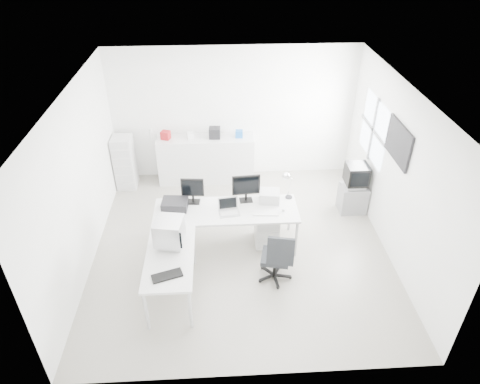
{
  "coord_description": "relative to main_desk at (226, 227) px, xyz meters",
  "views": [
    {
      "loc": [
        -0.34,
        -5.71,
        4.95
      ],
      "look_at": [
        0.0,
        0.2,
        1.0
      ],
      "focal_mm": 32.0,
      "sensor_mm": 36.0,
      "label": 1
    }
  ],
  "objects": [
    {
      "name": "crt_tv",
      "position": [
        2.46,
        0.9,
        0.4
      ],
      "size": [
        0.5,
        0.48,
        0.45
      ],
      "primitive_type": null,
      "color": "black",
      "rests_on": "tv_cabinet"
    },
    {
      "name": "clutter_bottle",
      "position": [
        -1.46,
        2.23,
        0.74
      ],
      "size": [
        0.07,
        0.07,
        0.22
      ],
      "primitive_type": "cylinder",
      "color": "silver",
      "rests_on": "sideboard"
    },
    {
      "name": "clutter_box_a",
      "position": [
        -1.16,
        2.19,
        0.71
      ],
      "size": [
        0.21,
        0.2,
        0.17
      ],
      "primitive_type": "cube",
      "rotation": [
        0.0,
        0.0,
        -0.34
      ],
      "color": "maroon",
      "rests_on": "sideboard"
    },
    {
      "name": "window",
      "position": [
        2.72,
        1.15,
        1.23
      ],
      "size": [
        0.02,
        1.2,
        1.1
      ],
      "primitive_type": null,
      "color": "white",
      "rests_on": "right_wall"
    },
    {
      "name": "clutter_box_d",
      "position": [
        0.34,
        2.19,
        0.7
      ],
      "size": [
        0.16,
        0.14,
        0.15
      ],
      "primitive_type": "cube",
      "rotation": [
        0.0,
        0.0,
        -0.07
      ],
      "color": "#195FB5",
      "rests_on": "sideboard"
    },
    {
      "name": "desk_lamp",
      "position": [
        1.1,
        0.3,
        0.61
      ],
      "size": [
        0.19,
        0.19,
        0.48
      ],
      "primitive_type": null,
      "rotation": [
        0.0,
        0.0,
        0.26
      ],
      "color": "silver",
      "rests_on": "main_desk"
    },
    {
      "name": "drawer_pedestal",
      "position": [
        0.7,
        0.05,
        -0.08
      ],
      "size": [
        0.4,
        0.5,
        0.6
      ],
      "primitive_type": "cube",
      "color": "silver",
      "rests_on": "floor"
    },
    {
      "name": "right_wall",
      "position": [
        2.74,
        -0.05,
        1.02
      ],
      "size": [
        0.02,
        5.0,
        2.8
      ],
      "primitive_type": "cube",
      "color": "white",
      "rests_on": "floor"
    },
    {
      "name": "laser_printer",
      "position": [
        0.75,
        0.22,
        0.47
      ],
      "size": [
        0.37,
        0.33,
        0.19
      ],
      "primitive_type": "cube",
      "rotation": [
        0.0,
        0.0,
        -0.12
      ],
      "color": "#B1B1B1",
      "rests_on": "main_desk"
    },
    {
      "name": "inkjet_printer",
      "position": [
        -0.85,
        0.1,
        0.45
      ],
      "size": [
        0.44,
        0.36,
        0.15
      ],
      "primitive_type": "cube",
      "rotation": [
        0.0,
        0.0,
        -0.08
      ],
      "color": "black",
      "rests_on": "main_desk"
    },
    {
      "name": "tv_cabinet",
      "position": [
        2.46,
        0.9,
        -0.1
      ],
      "size": [
        0.5,
        0.41,
        0.55
      ],
      "primitive_type": "cube",
      "color": "gray",
      "rests_on": "floor"
    },
    {
      "name": "wall_picture",
      "position": [
        2.71,
        0.05,
        1.52
      ],
      "size": [
        0.04,
        0.9,
        0.6
      ],
      "primitive_type": null,
      "color": "black",
      "rests_on": "right_wall"
    },
    {
      "name": "main_desk",
      "position": [
        0.0,
        0.0,
        0.0
      ],
      "size": [
        2.4,
        0.8,
        0.75
      ],
      "primitive_type": null,
      "color": "silver",
      "rests_on": "floor"
    },
    {
      "name": "back_wall",
      "position": [
        0.24,
        2.45,
        1.02
      ],
      "size": [
        5.0,
        0.02,
        2.8
      ],
      "primitive_type": "cube",
      "color": "white",
      "rests_on": "floor"
    },
    {
      "name": "white_keyboard",
      "position": [
        0.65,
        -0.15,
        0.38
      ],
      "size": [
        0.43,
        0.16,
        0.02
      ],
      "primitive_type": "cube",
      "rotation": [
        0.0,
        0.0,
        -0.07
      ],
      "color": "silver",
      "rests_on": "main_desk"
    },
    {
      "name": "black_keyboard",
      "position": [
        -0.85,
        -1.5,
        0.39
      ],
      "size": [
        0.45,
        0.29,
        0.03
      ],
      "primitive_type": "cube",
      "rotation": [
        0.0,
        0.0,
        0.32
      ],
      "color": "black",
      "rests_on": "side_desk"
    },
    {
      "name": "floor",
      "position": [
        0.24,
        -0.05,
        -0.38
      ],
      "size": [
        5.0,
        5.0,
        0.01
      ],
      "primitive_type": "cube",
      "color": "beige",
      "rests_on": "ground"
    },
    {
      "name": "clutter_box_c",
      "position": [
        -0.16,
        2.19,
        0.74
      ],
      "size": [
        0.24,
        0.22,
        0.22
      ],
      "primitive_type": "cube",
      "rotation": [
        0.0,
        0.0,
        -0.07
      ],
      "color": "black",
      "rests_on": "sideboard"
    },
    {
      "name": "side_desk",
      "position": [
        -0.85,
        -1.1,
        0.0
      ],
      "size": [
        0.7,
        1.4,
        0.75
      ],
      "primitive_type": null,
      "color": "silver",
      "rests_on": "floor"
    },
    {
      "name": "left_wall",
      "position": [
        -2.26,
        -0.05,
        1.02
      ],
      "size": [
        0.02,
        5.0,
        2.8
      ],
      "primitive_type": "cube",
      "color": "white",
      "rests_on": "floor"
    },
    {
      "name": "office_chair",
      "position": [
        0.73,
        -0.85,
        0.1
      ],
      "size": [
        0.66,
        0.66,
        0.96
      ],
      "primitive_type": null,
      "rotation": [
        0.0,
        0.0,
        -0.21
      ],
      "color": "#242628",
      "rests_on": "floor"
    },
    {
      "name": "ceiling",
      "position": [
        0.24,
        -0.05,
        2.42
      ],
      "size": [
        5.0,
        5.0,
        0.01
      ],
      "primitive_type": "cube",
      "color": "white",
      "rests_on": "back_wall"
    },
    {
      "name": "filing_cabinet",
      "position": [
        -2.04,
        2.04,
        0.19
      ],
      "size": [
        0.39,
        0.47,
        1.12
      ],
      "primitive_type": "cube",
      "color": "silver",
      "rests_on": "floor"
    },
    {
      "name": "crt_monitor",
      "position": [
        -0.85,
        -0.85,
        0.62
      ],
      "size": [
        0.49,
        0.49,
        0.49
      ],
      "primitive_type": null,
      "rotation": [
        0.0,
        0.0,
        -0.16
      ],
      "color": "#B7B7BA",
      "rests_on": "side_desk"
    },
    {
      "name": "sideboard",
      "position": [
        -0.36,
        2.19,
        0.13
      ],
      "size": [
        2.0,
        0.5,
        1.0
      ],
      "primitive_type": "cube",
      "color": "silver",
      "rests_on": "floor"
    },
    {
      "name": "clutter_box_b",
      "position": [
        -0.66,
        2.19,
        0.69
      ],
      "size": [
        0.16,
        0.14,
        0.13
      ],
      "primitive_type": "cube",
      "rotation": [
        0.0,
        0.0,
        0.29
      ],
      "color": "silver",
      "rests_on": "sideboard"
    },
    {
      "name": "white_mouse",
      "position": [
        0.95,
        -0.1,
        0.4
      ],
      "size": [
        0.06,
        0.06,
        0.06
      ],
      "primitive_type": "sphere",
      "color": "silver",
      "rests_on": "main_desk"
    },
    {
      "name": "laptop",
      "position": [
        0.05,
        -0.1,
        0.47
      ],
      "size": [
        0.34,
        0.35,
        0.2
      ],
      "primitive_type": null,
      "rotation": [
        0.0,
        0.0,
        0.14
      ],
      "color": "#B7B7BA",
      "rests_on": "main_desk"
    },
    {
      "name": "lcd_monitor_large",
      "position": [
        0.35,
        0.25,
        0.62
      ],
      "size": [
        0.49,
        0.23,
        0.49
      ],
      "primitive_type": null,
      "rotation": [
        0.0,
        0.0,
        0.08
      ],
      "color": "black",
      "rests_on": "main_desk"
    },
    {
      "name": "lcd_monitor_small",
      "position": [
        -0.55,
        0.25,
        0.61
      ],
      "size": [
        0.4,
        0.25,
        0.48
      ],
      "primitive_type": null,
      "rotation": [
        0.0,
        0.0,
        -0.08
      ],
      "color": "black",
      "rests_on": "main_desk"
    }
  ]
}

